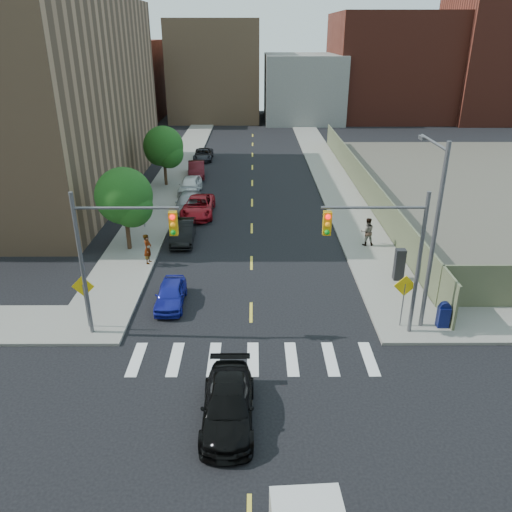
{
  "coord_description": "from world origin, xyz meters",
  "views": [
    {
      "loc": [
        0.15,
        -14.08,
        13.07
      ],
      "look_at": [
        0.27,
        10.59,
        2.0
      ],
      "focal_mm": 35.0,
      "sensor_mm": 36.0,
      "label": 1
    }
  ],
  "objects_px": {
    "parked_car_blue": "(171,294)",
    "parked_car_maroon": "(197,169)",
    "parked_car_silver": "(189,203)",
    "payphone": "(399,265)",
    "parked_car_grey": "(203,154)",
    "pedestrian_west": "(148,249)",
    "pedestrian_east": "(367,232)",
    "parked_car_black": "(183,232)",
    "black_sedan": "(228,405)",
    "mailbox": "(444,315)",
    "parked_car_white": "(190,185)",
    "parked_car_red": "(198,206)"
  },
  "relations": [
    {
      "from": "parked_car_white",
      "to": "parked_car_grey",
      "type": "distance_m",
      "value": 12.69
    },
    {
      "from": "mailbox",
      "to": "pedestrian_west",
      "type": "xyz_separation_m",
      "value": [
        -15.5,
        7.32,
        0.29
      ]
    },
    {
      "from": "parked_car_blue",
      "to": "parked_car_black",
      "type": "xyz_separation_m",
      "value": [
        -0.47,
        8.7,
        0.09
      ]
    },
    {
      "from": "parked_car_maroon",
      "to": "pedestrian_west",
      "type": "height_order",
      "value": "pedestrian_west"
    },
    {
      "from": "payphone",
      "to": "pedestrian_east",
      "type": "bearing_deg",
      "value": 98.59
    },
    {
      "from": "black_sedan",
      "to": "pedestrian_east",
      "type": "height_order",
      "value": "pedestrian_east"
    },
    {
      "from": "parked_car_blue",
      "to": "parked_car_maroon",
      "type": "relative_size",
      "value": 0.8
    },
    {
      "from": "parked_car_maroon",
      "to": "parked_car_grey",
      "type": "bearing_deg",
      "value": 84.32
    },
    {
      "from": "parked_car_grey",
      "to": "pedestrian_east",
      "type": "xyz_separation_m",
      "value": [
        13.12,
        -24.98,
        0.49
      ]
    },
    {
      "from": "parked_car_red",
      "to": "pedestrian_east",
      "type": "height_order",
      "value": "pedestrian_east"
    },
    {
      "from": "parked_car_silver",
      "to": "payphone",
      "type": "relative_size",
      "value": 2.66
    },
    {
      "from": "parked_car_white",
      "to": "payphone",
      "type": "distance_m",
      "value": 22.23
    },
    {
      "from": "parked_car_blue",
      "to": "parked_car_black",
      "type": "bearing_deg",
      "value": 92.15
    },
    {
      "from": "parked_car_grey",
      "to": "mailbox",
      "type": "bearing_deg",
      "value": -67.77
    },
    {
      "from": "parked_car_blue",
      "to": "parked_car_white",
      "type": "xyz_separation_m",
      "value": [
        -1.3,
        19.94,
        0.12
      ]
    },
    {
      "from": "parked_car_red",
      "to": "mailbox",
      "type": "relative_size",
      "value": 3.95
    },
    {
      "from": "payphone",
      "to": "parked_car_grey",
      "type": "bearing_deg",
      "value": 114.72
    },
    {
      "from": "black_sedan",
      "to": "parked_car_black",
      "type": "bearing_deg",
      "value": 102.42
    },
    {
      "from": "parked_car_silver",
      "to": "mailbox",
      "type": "distance_m",
      "value": 22.39
    },
    {
      "from": "parked_car_black",
      "to": "payphone",
      "type": "bearing_deg",
      "value": -27.47
    },
    {
      "from": "parked_car_white",
      "to": "parked_car_maroon",
      "type": "distance_m",
      "value": 5.5
    },
    {
      "from": "parked_car_red",
      "to": "parked_car_blue",
      "type": "bearing_deg",
      "value": -90.35
    },
    {
      "from": "parked_car_grey",
      "to": "black_sedan",
      "type": "distance_m",
      "value": 41.47
    },
    {
      "from": "parked_car_black",
      "to": "parked_car_white",
      "type": "distance_m",
      "value": 11.27
    },
    {
      "from": "parked_car_maroon",
      "to": "black_sedan",
      "type": "xyz_separation_m",
      "value": [
        4.7,
        -34.01,
        -0.06
      ]
    },
    {
      "from": "parked_car_black",
      "to": "black_sedan",
      "type": "bearing_deg",
      "value": -79.75
    },
    {
      "from": "parked_car_silver",
      "to": "pedestrian_west",
      "type": "distance_m",
      "value": 10.05
    },
    {
      "from": "parked_car_white",
      "to": "pedestrian_east",
      "type": "height_order",
      "value": "pedestrian_east"
    },
    {
      "from": "parked_car_black",
      "to": "parked_car_silver",
      "type": "xyz_separation_m",
      "value": [
        -0.35,
        6.15,
        0.01
      ]
    },
    {
      "from": "parked_car_blue",
      "to": "parked_car_grey",
      "type": "bearing_deg",
      "value": 91.32
    },
    {
      "from": "black_sedan",
      "to": "payphone",
      "type": "distance_m",
      "value": 14.46
    },
    {
      "from": "parked_car_black",
      "to": "parked_car_red",
      "type": "relative_size",
      "value": 0.82
    },
    {
      "from": "parked_car_white",
      "to": "pedestrian_east",
      "type": "relative_size",
      "value": 2.28
    },
    {
      "from": "parked_car_silver",
      "to": "mailbox",
      "type": "xyz_separation_m",
      "value": [
        14.23,
        -17.28,
        0.08
      ]
    },
    {
      "from": "parked_car_maroon",
      "to": "parked_car_silver",
      "type": "bearing_deg",
      "value": -93.13
    },
    {
      "from": "parked_car_blue",
      "to": "parked_car_grey",
      "type": "relative_size",
      "value": 0.82
    },
    {
      "from": "parked_car_red",
      "to": "parked_car_maroon",
      "type": "bearing_deg",
      "value": 96.18
    },
    {
      "from": "black_sedan",
      "to": "pedestrian_east",
      "type": "distance_m",
      "value": 18.28
    },
    {
      "from": "parked_car_white",
      "to": "payphone",
      "type": "relative_size",
      "value": 2.33
    },
    {
      "from": "parked_car_white",
      "to": "parked_car_blue",
      "type": "bearing_deg",
      "value": -82.85
    },
    {
      "from": "black_sedan",
      "to": "pedestrian_east",
      "type": "relative_size",
      "value": 2.47
    },
    {
      "from": "mailbox",
      "to": "pedestrian_east",
      "type": "xyz_separation_m",
      "value": [
        -1.58,
        10.08,
        0.31
      ]
    },
    {
      "from": "parked_car_white",
      "to": "parked_car_grey",
      "type": "xyz_separation_m",
      "value": [
        0.0,
        12.69,
        -0.12
      ]
    },
    {
      "from": "parked_car_grey",
      "to": "pedestrian_west",
      "type": "bearing_deg",
      "value": -92.17
    },
    {
      "from": "parked_car_blue",
      "to": "mailbox",
      "type": "distance_m",
      "value": 13.62
    },
    {
      "from": "mailbox",
      "to": "parked_car_maroon",
      "type": "bearing_deg",
      "value": 117.76
    },
    {
      "from": "parked_car_maroon",
      "to": "black_sedan",
      "type": "height_order",
      "value": "parked_car_maroon"
    },
    {
      "from": "black_sedan",
      "to": "mailbox",
      "type": "relative_size",
      "value": 3.54
    },
    {
      "from": "black_sedan",
      "to": "payphone",
      "type": "xyz_separation_m",
      "value": [
        9.2,
        11.15,
        0.4
      ]
    },
    {
      "from": "mailbox",
      "to": "pedestrian_west",
      "type": "height_order",
      "value": "pedestrian_west"
    }
  ]
}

